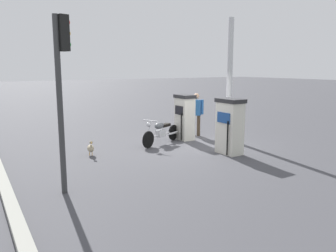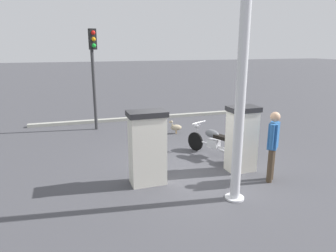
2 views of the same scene
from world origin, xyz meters
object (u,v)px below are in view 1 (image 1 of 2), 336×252
(wandering_duck, at_px, (91,148))
(roadside_traffic_light, at_px, (62,74))
(fuel_pump_far, at_px, (230,126))
(motorcycle_near_pump, at_px, (161,131))
(attendant_person, at_px, (196,112))
(canopy_support_pole, at_px, (229,83))
(fuel_pump_near, at_px, (185,117))

(wandering_duck, bearing_deg, roadside_traffic_light, 61.50)
(fuel_pump_far, bearing_deg, roadside_traffic_light, 7.05)
(roadside_traffic_light, bearing_deg, fuel_pump_far, -172.95)
(fuel_pump_far, bearing_deg, motorcycle_near_pump, -63.40)
(attendant_person, relative_size, roadside_traffic_light, 0.45)
(fuel_pump_far, distance_m, canopy_support_pole, 2.37)
(fuel_pump_near, bearing_deg, roadside_traffic_light, 30.69)
(fuel_pump_near, height_order, motorcycle_near_pump, fuel_pump_near)
(roadside_traffic_light, bearing_deg, canopy_support_pole, -161.56)
(fuel_pump_far, height_order, attendant_person, fuel_pump_far)
(attendant_person, xyz_separation_m, canopy_support_pole, (-0.53, 1.26, 1.15))
(motorcycle_near_pump, relative_size, wandering_duck, 3.93)
(wandering_duck, xyz_separation_m, roadside_traffic_light, (1.46, 2.68, 2.30))
(wandering_duck, relative_size, canopy_support_pole, 0.11)
(wandering_duck, bearing_deg, canopy_support_pole, 174.28)
(fuel_pump_near, bearing_deg, fuel_pump_far, 90.00)
(fuel_pump_far, relative_size, attendant_person, 1.03)
(fuel_pump_far, bearing_deg, canopy_support_pole, -130.68)
(motorcycle_near_pump, height_order, attendant_person, attendant_person)
(motorcycle_near_pump, bearing_deg, fuel_pump_near, -170.61)
(attendant_person, height_order, wandering_duck, attendant_person)
(motorcycle_near_pump, bearing_deg, attendant_person, -164.55)
(motorcycle_near_pump, distance_m, wandering_duck, 2.64)
(motorcycle_near_pump, height_order, wandering_duck, motorcycle_near_pump)
(fuel_pump_near, xyz_separation_m, roadside_traffic_light, (5.21, 3.09, 1.69))
(canopy_support_pole, bearing_deg, attendant_person, -67.12)
(attendant_person, relative_size, canopy_support_pole, 0.38)
(fuel_pump_far, xyz_separation_m, canopy_support_pole, (-1.32, -1.53, 1.24))
(fuel_pump_far, xyz_separation_m, motorcycle_near_pump, (1.13, -2.26, -0.42))
(attendant_person, relative_size, wandering_duck, 3.40)
(roadside_traffic_light, xyz_separation_m, canopy_support_pole, (-6.53, -2.18, -0.42))
(attendant_person, height_order, roadside_traffic_light, roadside_traffic_light)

